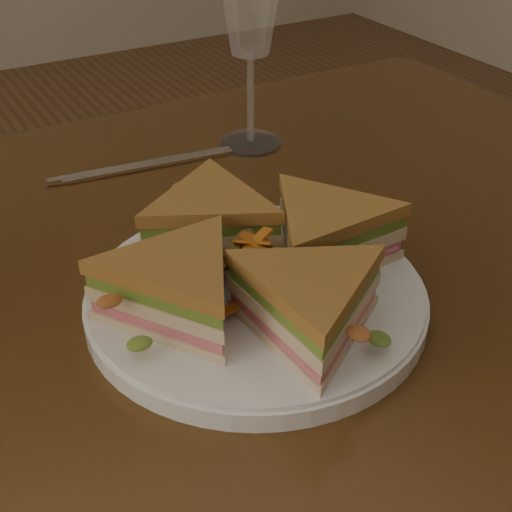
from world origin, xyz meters
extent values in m
cube|color=#311C0B|center=(0.00, 0.00, 0.73)|extent=(1.20, 0.80, 0.04)
cylinder|color=black|center=(0.54, 0.34, 0.35)|extent=(0.06, 0.06, 0.71)
cylinder|color=white|center=(0.06, -0.06, 0.76)|extent=(0.28, 0.28, 0.02)
cube|color=silver|center=(0.15, 0.06, 0.75)|extent=(0.13, 0.02, 0.00)
ellipsoid|color=silver|center=(0.06, 0.07, 0.76)|extent=(0.05, 0.03, 0.01)
cube|color=silver|center=(0.08, 0.23, 0.75)|extent=(0.20, 0.04, 0.00)
cube|color=silver|center=(-0.01, 0.24, 0.75)|extent=(0.05, 0.02, 0.00)
cylinder|color=white|center=(0.21, 0.22, 0.75)|extent=(0.07, 0.07, 0.00)
cylinder|color=white|center=(0.21, 0.22, 0.81)|extent=(0.01, 0.01, 0.11)
camera|label=1|loc=(-0.18, -0.47, 1.11)|focal=50.00mm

